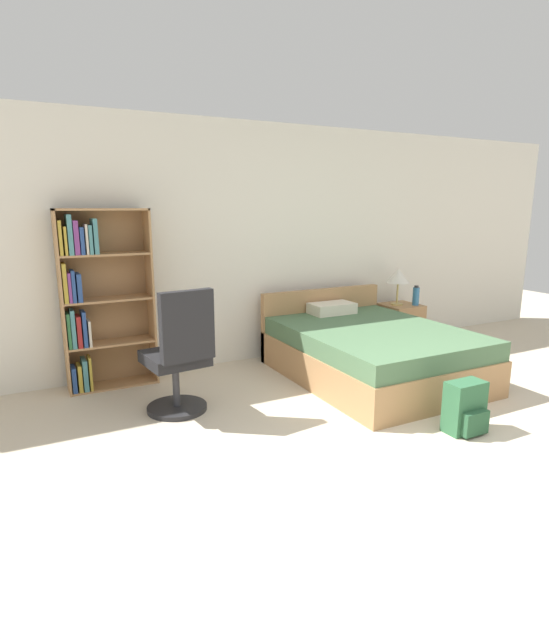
# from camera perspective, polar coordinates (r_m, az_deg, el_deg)

# --- Properties ---
(ground_plane) EXTENTS (14.00, 14.00, 0.00)m
(ground_plane) POSITION_cam_1_polar(r_m,az_deg,el_deg) (3.49, 23.23, -17.75)
(ground_plane) COLOR beige
(wall_back) EXTENTS (9.00, 0.06, 2.60)m
(wall_back) POSITION_cam_1_polar(r_m,az_deg,el_deg) (5.63, -1.65, 8.61)
(wall_back) COLOR silver
(wall_back) RESTS_ON ground_plane
(bookshelf) EXTENTS (0.83, 0.29, 1.70)m
(bookshelf) POSITION_cam_1_polar(r_m,az_deg,el_deg) (4.96, -19.77, 2.39)
(bookshelf) COLOR #AD7F51
(bookshelf) RESTS_ON ground_plane
(bed) EXTENTS (1.55, 2.03, 0.78)m
(bed) POSITION_cam_1_polar(r_m,az_deg,el_deg) (5.21, 10.76, -3.48)
(bed) COLOR #AD7F51
(bed) RESTS_ON ground_plane
(office_chair) EXTENTS (0.53, 0.61, 1.08)m
(office_chair) POSITION_cam_1_polar(r_m,az_deg,el_deg) (4.20, -10.80, -4.25)
(office_chair) COLOR #232326
(office_chair) RESTS_ON ground_plane
(nightstand) EXTENTS (0.44, 0.47, 0.52)m
(nightstand) POSITION_cam_1_polar(r_m,az_deg,el_deg) (6.49, 14.13, -0.52)
(nightstand) COLOR #AD7F51
(nightstand) RESTS_ON ground_plane
(table_lamp) EXTENTS (0.28, 0.28, 0.45)m
(table_lamp) POSITION_cam_1_polar(r_m,az_deg,el_deg) (6.34, 13.96, 4.82)
(table_lamp) COLOR tan
(table_lamp) RESTS_ON nightstand
(water_bottle) EXTENTS (0.08, 0.08, 0.24)m
(water_bottle) POSITION_cam_1_polar(r_m,az_deg,el_deg) (6.42, 15.86, 2.66)
(water_bottle) COLOR teal
(water_bottle) RESTS_ON nightstand
(backpack_green) EXTENTS (0.31, 0.23, 0.41)m
(backpack_green) POSITION_cam_1_polar(r_m,az_deg,el_deg) (4.18, 20.99, -9.41)
(backpack_green) COLOR #2D603D
(backpack_green) RESTS_ON ground_plane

